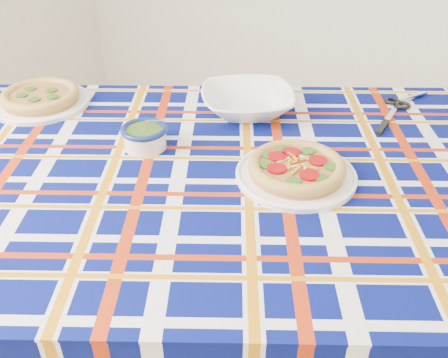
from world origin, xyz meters
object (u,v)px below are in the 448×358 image
at_px(pesto_bowl, 144,135).
at_px(serving_bowl, 247,102).
at_px(dining_table, 214,195).
at_px(main_focaccia_plate, 297,167).

xyz_separation_m(pesto_bowl, serving_bowl, (0.17, 0.31, -0.00)).
bearing_deg(serving_bowl, pesto_bowl, -118.12).
height_order(dining_table, main_focaccia_plate, main_focaccia_plate).
bearing_deg(main_focaccia_plate, pesto_bowl, -176.50).
distance_m(dining_table, serving_bowl, 0.36).
height_order(pesto_bowl, serving_bowl, pesto_bowl).
distance_m(pesto_bowl, serving_bowl, 0.36).
relative_size(dining_table, serving_bowl, 6.92).
distance_m(main_focaccia_plate, pesto_bowl, 0.42).
bearing_deg(pesto_bowl, main_focaccia_plate, 3.50).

